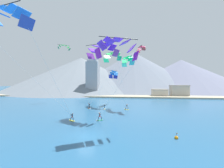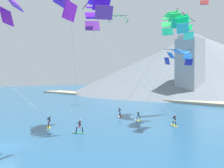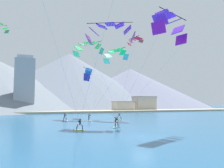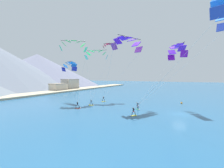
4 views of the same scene
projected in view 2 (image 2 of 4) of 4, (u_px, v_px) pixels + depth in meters
The scene contains 15 objects.
ground_plane at pixel (6, 146), 25.66m from camera, with size 400.00×400.00×0.00m, color #23567F.
kitesurfer_near_lead at pixel (78, 129), 31.74m from camera, with size 1.61×1.39×1.79m.
kitesurfer_near_trail at pixel (49, 124), 35.46m from camera, with size 1.70×1.23×1.75m.
kitesurfer_mid_center at pixel (138, 118), 41.20m from camera, with size 0.59×1.77×1.64m.
kitesurfer_far_left at pixel (119, 114), 45.13m from camera, with size 1.20×1.71×1.79m.
kitesurfer_far_right at pixel (174, 122), 36.82m from camera, with size 1.69×1.26×1.74m.
parafoil_kite_near_lead at pixel (38, 0), 22.71m from camera, with size 7.92×10.36×14.06m.
parafoil_kite_mid_center at pixel (185, 25), 38.04m from camera, with size 8.89×7.41×15.12m.
parafoil_kite_far_left at pixel (171, 21), 45.05m from camera, with size 9.76×10.18×17.39m.
parafoil_kite_far_right at pixel (97, 10), 33.28m from camera, with size 9.69×12.94×16.11m.
parafoil_kite_distant_high_outer at pixel (180, 55), 46.29m from camera, with size 3.11×6.48×3.02m.
parafoil_kite_distant_low_drift at pixel (118, 18), 65.18m from camera, with size 4.37×4.64×2.07m.
shore_building_promenade_mid at pixel (129, 91), 96.71m from camera, with size 6.11×5.93×4.60m.
highrise_tower at pixel (190, 68), 80.53m from camera, with size 7.00×7.00×20.99m.
mountain_peak_central_summit at pixel (195, 63), 129.23m from camera, with size 127.20×127.20×29.91m.
Camera 2 is at (26.06, -9.62, 6.94)m, focal length 40.00 mm.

